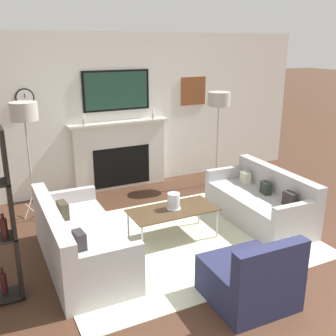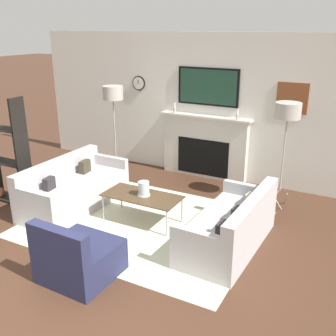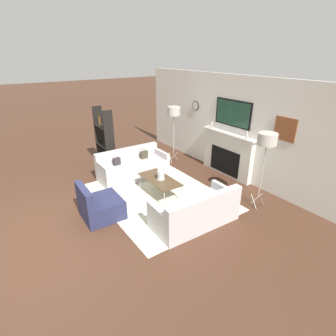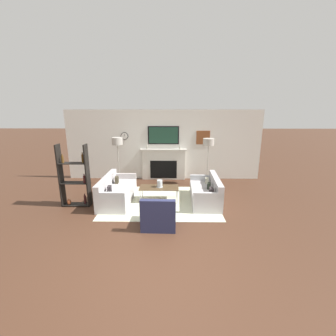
% 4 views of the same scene
% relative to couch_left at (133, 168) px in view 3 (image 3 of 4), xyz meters
% --- Properties ---
extents(ground_plane, '(60.00, 60.00, 0.00)m').
position_rel_couch_left_xyz_m(ground_plane, '(1.34, -2.57, -0.28)').
color(ground_plane, '#452A1C').
extents(fireplace_wall, '(7.55, 0.28, 2.70)m').
position_rel_couch_left_xyz_m(fireplace_wall, '(1.35, 2.36, 0.94)').
color(fireplace_wall, silver).
rests_on(fireplace_wall, ground_plane).
extents(area_rug, '(3.30, 2.60, 0.01)m').
position_rel_couch_left_xyz_m(area_rug, '(1.34, -0.00, -0.27)').
color(area_rug, beige).
rests_on(area_rug, ground_plane).
extents(couch_left, '(0.84, 1.88, 0.76)m').
position_rel_couch_left_xyz_m(couch_left, '(0.00, 0.00, 0.00)').
color(couch_left, '#B3AEB0').
rests_on(couch_left, ground_plane).
extents(couch_right, '(0.85, 1.77, 0.76)m').
position_rel_couch_left_xyz_m(couch_right, '(2.69, -0.00, -0.00)').
color(couch_right, '#B3AEB0').
rests_on(couch_right, ground_plane).
extents(armchair, '(0.81, 0.81, 0.78)m').
position_rel_couch_left_xyz_m(armchair, '(1.35, -1.49, -0.02)').
color(armchair, '#252849').
rests_on(armchair, ground_plane).
extents(coffee_table, '(1.17, 0.56, 0.43)m').
position_rel_couch_left_xyz_m(coffee_table, '(1.28, 0.06, 0.12)').
color(coffee_table, '#4C3823').
rests_on(coffee_table, ground_plane).
extents(hurricane_candle, '(0.19, 0.19, 0.22)m').
position_rel_couch_left_xyz_m(hurricane_candle, '(1.29, 0.08, 0.24)').
color(hurricane_candle, silver).
rests_on(hurricane_candle, coffee_table).
extents(floor_lamp_left, '(0.38, 0.38, 1.75)m').
position_rel_couch_left_xyz_m(floor_lamp_left, '(-0.28, 1.60, 1.30)').
color(floor_lamp_left, '#9E998E').
rests_on(floor_lamp_left, ground_plane).
extents(floor_lamp_right, '(0.40, 0.40, 1.71)m').
position_rel_couch_left_xyz_m(floor_lamp_right, '(2.96, 1.60, 1.28)').
color(floor_lamp_right, '#9E998E').
rests_on(floor_lamp_right, ground_plane).
extents(shelf_unit, '(0.80, 0.28, 1.78)m').
position_rel_couch_left_xyz_m(shelf_unit, '(-1.08, -0.31, 0.54)').
color(shelf_unit, black).
rests_on(shelf_unit, ground_plane).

